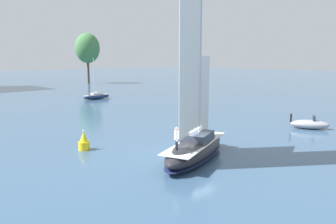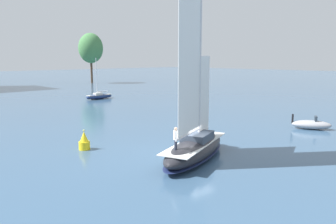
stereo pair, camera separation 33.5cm
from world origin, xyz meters
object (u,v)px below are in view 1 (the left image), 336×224
motor_tender (309,124)px  channel_buoy (84,142)px  sailboat_main (195,146)px  sailboat_moored_mid_channel (97,96)px  tree_shore_center (87,48)px

motor_tender → channel_buoy: channel_buoy is taller
sailboat_main → motor_tender: 17.70m
sailboat_moored_mid_channel → sailboat_main: bearing=-112.9°
sailboat_main → tree_shore_center: bearing=63.5°
sailboat_main → sailboat_moored_mid_channel: 41.59m
channel_buoy → motor_tender: bearing=-25.1°
tree_shore_center → sailboat_main: (-37.29, -74.86, -9.88)m
motor_tender → channel_buoy: bearing=154.9°
tree_shore_center → sailboat_moored_mid_channel: 43.48m
motor_tender → channel_buoy: size_ratio=2.55×
tree_shore_center → channel_buoy: tree_shore_center is taller
tree_shore_center → channel_buoy: (-42.02, -66.35, -10.26)m
tree_shore_center → channel_buoy: bearing=-122.3°
sailboat_main → channel_buoy: bearing=119.1°
sailboat_main → sailboat_moored_mid_channel: sailboat_main is taller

